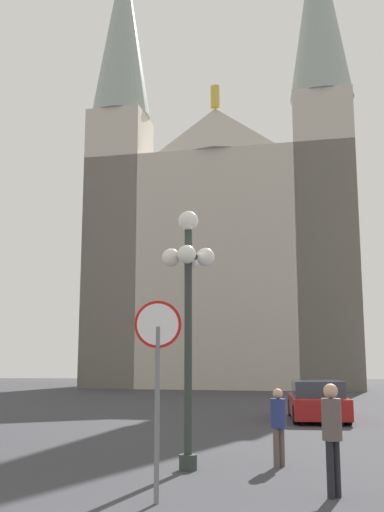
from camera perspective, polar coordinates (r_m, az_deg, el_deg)
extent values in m
cube|color=#BCB5A5|center=(48.09, 3.22, -1.80)|extent=(21.50, 13.19, 17.50)
pyramid|color=#BCB5A5|center=(46.61, 2.22, 11.82)|extent=(7.30, 2.90, 3.50)
cylinder|color=gold|center=(47.65, 2.20, 14.79)|extent=(0.70, 0.70, 1.80)
cube|color=#BCB5A5|center=(47.32, -7.03, 0.83)|extent=(4.83, 4.83, 21.47)
cone|color=gray|center=(53.75, -6.60, 20.42)|extent=(4.74, 4.74, 15.19)
cube|color=#BCB5A5|center=(44.69, 12.70, 1.61)|extent=(4.83, 4.83, 21.47)
cone|color=gray|center=(51.45, 11.89, 22.07)|extent=(4.74, 4.74, 15.19)
cylinder|color=slate|center=(9.67, -3.33, -14.66)|extent=(0.08, 0.08, 2.68)
cylinder|color=red|center=(9.65, -3.25, -6.49)|extent=(0.74, 0.20, 0.75)
cylinder|color=white|center=(9.63, -3.27, -6.48)|extent=(0.65, 0.14, 0.66)
cylinder|color=#2D3833|center=(12.39, -0.37, -8.58)|extent=(0.16, 0.16, 4.83)
cylinder|color=#2D3833|center=(12.56, -0.38, -18.98)|extent=(0.36, 0.36, 0.30)
sphere|color=white|center=(12.72, -0.35, 3.35)|extent=(0.42, 0.42, 0.42)
sphere|color=white|center=(12.54, 1.29, -0.09)|extent=(0.38, 0.38, 0.38)
cylinder|color=#2D3833|center=(12.55, 0.47, -0.10)|extent=(0.05, 0.36, 0.05)
sphere|color=white|center=(12.92, -0.21, -0.38)|extent=(0.38, 0.38, 0.38)
cylinder|color=#2D3833|center=(12.74, -0.28, -0.25)|extent=(0.36, 0.05, 0.05)
sphere|color=white|center=(12.60, -2.00, -0.14)|extent=(0.38, 0.38, 0.38)
cylinder|color=#2D3833|center=(12.58, -1.18, -0.13)|extent=(0.05, 0.36, 0.05)
sphere|color=white|center=(12.21, -0.51, 0.16)|extent=(0.38, 0.38, 0.38)
cylinder|color=#2D3833|center=(12.39, -0.43, 0.02)|extent=(0.36, 0.05, 0.05)
cube|color=maroon|center=(22.61, 11.80, -13.74)|extent=(1.97, 4.33, 0.70)
cube|color=#333D47|center=(22.36, 11.80, -12.19)|extent=(1.74, 2.44, 0.54)
cylinder|color=black|center=(24.01, 9.39, -13.98)|extent=(0.23, 0.64, 0.64)
cylinder|color=black|center=(24.17, 13.53, -13.82)|extent=(0.23, 0.64, 0.64)
cylinder|color=black|center=(21.11, 9.85, -14.58)|extent=(0.23, 0.64, 0.64)
cylinder|color=black|center=(21.28, 14.56, -14.38)|extent=(0.23, 0.64, 0.64)
cylinder|color=black|center=(10.35, 12.97, -19.13)|extent=(0.12, 0.12, 0.88)
cylinder|color=black|center=(10.47, 13.56, -18.99)|extent=(0.12, 0.12, 0.88)
cylinder|color=#594C47|center=(10.31, 13.10, -14.85)|extent=(0.32, 0.32, 0.66)
sphere|color=tan|center=(10.27, 13.00, -12.36)|extent=(0.24, 0.24, 0.24)
cylinder|color=#594C47|center=(12.96, 7.99, -17.54)|extent=(0.12, 0.12, 0.77)
cylinder|color=#594C47|center=(13.07, 8.51, -17.46)|extent=(0.12, 0.12, 0.77)
cylinder|color=navy|center=(12.94, 8.17, -14.53)|extent=(0.32, 0.32, 0.58)
sphere|color=tan|center=(12.91, 8.13, -12.79)|extent=(0.21, 0.21, 0.21)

